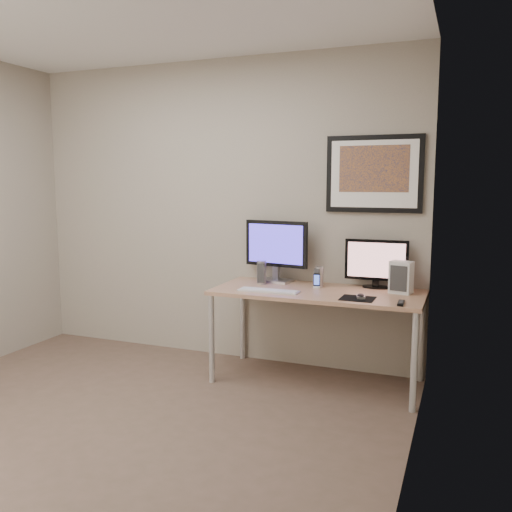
# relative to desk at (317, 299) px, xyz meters

# --- Properties ---
(floor) EXTENTS (3.60, 3.60, 0.00)m
(floor) POSITION_rel_desk_xyz_m (-1.00, -1.35, -0.66)
(floor) COLOR brown
(floor) RESTS_ON ground
(room) EXTENTS (3.60, 3.60, 3.60)m
(room) POSITION_rel_desk_xyz_m (-1.00, -0.90, 0.98)
(room) COLOR white
(room) RESTS_ON ground
(desk) EXTENTS (1.60, 0.70, 0.73)m
(desk) POSITION_rel_desk_xyz_m (0.00, 0.00, 0.00)
(desk) COLOR #926646
(desk) RESTS_ON floor
(framed_art) EXTENTS (0.75, 0.04, 0.60)m
(framed_art) POSITION_rel_desk_xyz_m (0.35, 0.33, 0.96)
(framed_art) COLOR black
(framed_art) RESTS_ON room
(monitor_large) EXTENTS (0.56, 0.22, 0.51)m
(monitor_large) POSITION_rel_desk_xyz_m (-0.42, 0.23, 0.35)
(monitor_large) COLOR #AFAFB4
(monitor_large) RESTS_ON desk
(monitor_tv) EXTENTS (0.49, 0.12, 0.38)m
(monitor_tv) POSITION_rel_desk_xyz_m (0.40, 0.26, 0.27)
(monitor_tv) COLOR black
(monitor_tv) RESTS_ON desk
(speaker_left) EXTENTS (0.09, 0.09, 0.19)m
(speaker_left) POSITION_rel_desk_xyz_m (-0.50, 0.10, 0.16)
(speaker_left) COLOR #AFAFB4
(speaker_left) RESTS_ON desk
(speaker_right) EXTENTS (0.08, 0.08, 0.16)m
(speaker_right) POSITION_rel_desk_xyz_m (-0.03, 0.16, 0.15)
(speaker_right) COLOR #AFAFB4
(speaker_right) RESTS_ON desk
(phone_dock) EXTENTS (0.06, 0.06, 0.12)m
(phone_dock) POSITION_rel_desk_xyz_m (-0.04, 0.10, 0.12)
(phone_dock) COLOR black
(phone_dock) RESTS_ON desk
(keyboard) EXTENTS (0.47, 0.13, 0.02)m
(keyboard) POSITION_rel_desk_xyz_m (-0.34, -0.18, 0.07)
(keyboard) COLOR silver
(keyboard) RESTS_ON desk
(mousepad) EXTENTS (0.24, 0.22, 0.00)m
(mousepad) POSITION_rel_desk_xyz_m (0.34, -0.18, 0.07)
(mousepad) COLOR black
(mousepad) RESTS_ON desk
(mouse) EXTENTS (0.07, 0.10, 0.03)m
(mouse) POSITION_rel_desk_xyz_m (0.36, -0.17, 0.09)
(mouse) COLOR black
(mouse) RESTS_ON mousepad
(remote) EXTENTS (0.04, 0.15, 0.02)m
(remote) POSITION_rel_desk_xyz_m (0.65, -0.25, 0.08)
(remote) COLOR black
(remote) RESTS_ON desk
(fan_unit) EXTENTS (0.18, 0.15, 0.24)m
(fan_unit) POSITION_rel_desk_xyz_m (0.61, 0.13, 0.19)
(fan_unit) COLOR silver
(fan_unit) RESTS_ON desk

